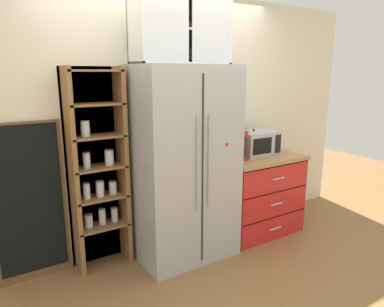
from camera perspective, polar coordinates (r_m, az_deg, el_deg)
name	(u,v)px	position (r m, az deg, el deg)	size (l,w,h in m)	color
ground_plane	(185,253)	(3.67, -1.22, -15.92)	(10.78, 10.78, 0.00)	olive
wall_back_cream	(164,123)	(3.59, -4.60, 4.98)	(5.07, 0.10, 2.55)	silver
refrigerator	(183,164)	(3.34, -1.46, -1.76)	(0.93, 0.69, 1.85)	#ADAFB5
pantry_shelf_column	(97,169)	(3.29, -15.28, -2.39)	(0.53, 0.28, 1.84)	brown
counter_cabinet	(256,193)	(4.05, 10.42, -6.39)	(0.95, 0.67, 0.89)	red
microwave	(256,143)	(3.94, 10.48, 1.72)	(0.44, 0.33, 0.26)	#ADAFB5
coffee_maker	(234,145)	(3.68, 6.86, 1.43)	(0.17, 0.20, 0.31)	red
mug_charcoal	(275,147)	(4.19, 13.49, 1.05)	(0.12, 0.08, 0.09)	#2D2D33
mug_cream	(254,150)	(3.96, 10.05, 0.61)	(0.11, 0.07, 0.10)	silver
bottle_green	(253,143)	(3.95, 9.97, 1.70)	(0.06, 0.06, 0.28)	#285B33
bottle_clear	(259,146)	(3.88, 10.96, 1.21)	(0.07, 0.07, 0.25)	silver
upper_cabinet	(180,31)	(3.28, -2.02, 19.45)	(0.89, 0.32, 0.59)	silver
chalkboard_menu	(29,203)	(3.28, -25.10, -7.36)	(0.60, 0.04, 1.40)	brown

